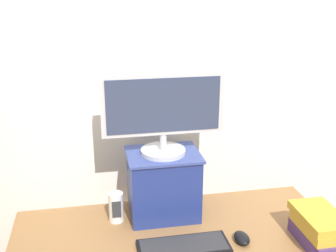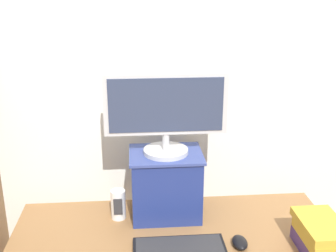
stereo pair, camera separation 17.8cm
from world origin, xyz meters
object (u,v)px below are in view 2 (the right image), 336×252
riser_box (166,183)px  keyboard (179,248)px  book_stack (323,238)px  desk (175,251)px  desk_speaker (118,204)px  computer_monitor (166,111)px  computer_mouse (240,242)px

riser_box → keyboard: bearing=-83.9°
riser_box → book_stack: size_ratio=1.21×
desk → book_stack: (0.60, -0.17, 0.15)m
keyboard → book_stack: (0.59, -0.07, 0.06)m
desk_speaker → computer_monitor: bearing=5.0°
computer_mouse → riser_box: bearing=134.9°
desk → computer_monitor: 0.63m
desk_speaker → keyboard: bearing=-47.1°
riser_box → computer_monitor: 0.36m
computer_monitor → book_stack: size_ratio=1.98×
computer_mouse → book_stack: bearing=-13.0°
computer_monitor → computer_mouse: size_ratio=5.34×
computer_monitor → keyboard: 0.60m
riser_box → computer_monitor: (-0.00, -0.00, 0.36)m
book_stack → desk_speaker: bearing=157.7°
riser_box → desk_speaker: 0.25m
computer_mouse → desk_speaker: (-0.52, 0.27, 0.05)m
computer_mouse → book_stack: size_ratio=0.37×
computer_monitor → book_stack: (0.62, -0.37, -0.45)m
computer_mouse → computer_monitor: bearing=135.0°
computer_monitor → desk_speaker: 0.51m
keyboard → computer_mouse: computer_mouse is taller
book_stack → riser_box: bearing=149.2°
desk → book_stack: 0.64m
desk → riser_box: 0.32m
computer_mouse → desk: bearing=160.8°
computer_monitor → riser_box: bearing=90.0°
computer_mouse → desk_speaker: 0.59m
desk → book_stack: book_stack is taller
desk → computer_monitor: computer_monitor is taller
riser_box → book_stack: (0.62, -0.37, -0.09)m
keyboard → desk_speaker: bearing=132.9°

